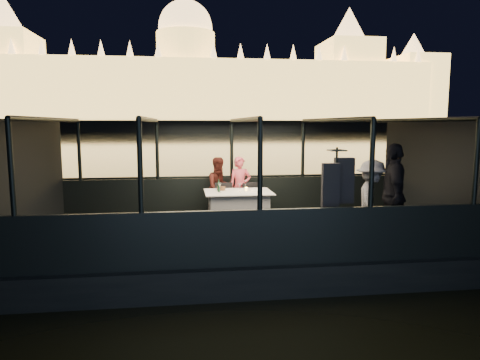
{
  "coord_description": "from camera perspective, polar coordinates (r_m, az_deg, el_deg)",
  "views": [
    {
      "loc": [
        -1.14,
        -8.42,
        2.71
      ],
      "look_at": [
        0.0,
        0.4,
        1.55
      ],
      "focal_mm": 32.0,
      "sensor_mm": 36.0,
      "label": 1
    }
  ],
  "objects": [
    {
      "name": "plate_near",
      "position": [
        9.36,
        2.35,
        -1.41
      ],
      "size": [
        0.29,
        0.29,
        0.01
      ],
      "primitive_type": "cylinder",
      "rotation": [
        0.0,
        0.0,
        0.29
      ],
      "color": "white",
      "rests_on": "dining_table_central"
    },
    {
      "name": "cabin_glass_starboard",
      "position": [
        6.55,
        2.7,
        2.07
      ],
      "size": [
        8.0,
        0.02,
        1.4
      ],
      "primitive_type": null,
      "color": "#99B2B2",
      "rests_on": "gunwale_starboard"
    },
    {
      "name": "passenger_dark",
      "position": [
        8.19,
        19.66,
        -2.57
      ],
      "size": [
        0.83,
        1.2,
        1.89
      ],
      "primitive_type": "imported",
      "rotation": [
        0.0,
        0.0,
        4.35
      ],
      "color": "black",
      "rests_on": "boat_deck"
    },
    {
      "name": "wine_glass_red",
      "position": [
        9.63,
        0.73,
        -0.62
      ],
      "size": [
        0.09,
        0.09,
        0.2
      ],
      "primitive_type": null,
      "rotation": [
        0.0,
        0.0,
        0.41
      ],
      "color": "silver",
      "rests_on": "dining_table_central"
    },
    {
      "name": "person_man_maroon",
      "position": [
        10.11,
        -2.72,
        -0.88
      ],
      "size": [
        0.82,
        0.73,
        1.44
      ],
      "primitive_type": "imported",
      "rotation": [
        0.0,
        0.0,
        0.32
      ],
      "color": "#441913",
      "rests_on": "boat_deck"
    },
    {
      "name": "dining_table_central",
      "position": [
        9.33,
        -0.23,
        -3.85
      ],
      "size": [
        1.45,
        1.05,
        0.77
      ],
      "primitive_type": "cube",
      "rotation": [
        0.0,
        0.0,
        0.0
      ],
      "color": "silver",
      "rests_on": "boat_deck"
    },
    {
      "name": "boat_hull",
      "position": [
        8.92,
        0.34,
        -10.26
      ],
      "size": [
        8.6,
        4.4,
        1.0
      ],
      "primitive_type": "cube",
      "color": "black",
      "rests_on": "river_water"
    },
    {
      "name": "end_wall_fore",
      "position": [
        8.95,
        -25.93,
        -0.12
      ],
      "size": [
        0.02,
        4.0,
        2.3
      ],
      "primitive_type": null,
      "color": "black",
      "rests_on": "boat_deck"
    },
    {
      "name": "passenger_stripe",
      "position": [
        8.36,
        17.12,
        -2.26
      ],
      "size": [
        0.91,
        1.16,
        1.57
      ],
      "primitive_type": "imported",
      "rotation": [
        0.0,
        0.0,
        1.18
      ],
      "color": "white",
      "rests_on": "boat_deck"
    },
    {
      "name": "chair_port_right",
      "position": [
        9.87,
        1.57,
        -2.84
      ],
      "size": [
        0.49,
        0.49,
        0.85
      ],
      "primitive_type": "cube",
      "rotation": [
        0.0,
        0.0,
        0.27
      ],
      "color": "black",
      "rests_on": "boat_deck"
    },
    {
      "name": "end_wall_aft",
      "position": [
        9.92,
        23.89,
        0.66
      ],
      "size": [
        0.02,
        4.0,
        2.3
      ],
      "primitive_type": null,
      "color": "black",
      "rests_on": "boat_deck"
    },
    {
      "name": "plate_far",
      "position": [
        9.52,
        -2.6,
        -1.26
      ],
      "size": [
        0.34,
        0.34,
        0.02
      ],
      "primitive_type": "cylinder",
      "rotation": [
        0.0,
        0.0,
        -0.35
      ],
      "color": "white",
      "rests_on": "dining_table_central"
    },
    {
      "name": "gunwale_port",
      "position": [
        10.63,
        -1.11,
        -2.1
      ],
      "size": [
        8.0,
        0.08,
        0.9
      ],
      "primitive_type": "cube",
      "color": "black",
      "rests_on": "boat_deck"
    },
    {
      "name": "gunwale_starboard",
      "position": [
        6.75,
        2.64,
        -7.69
      ],
      "size": [
        8.0,
        0.08,
        0.9
      ],
      "primitive_type": "cube",
      "color": "black",
      "rests_on": "boat_deck"
    },
    {
      "name": "canopy_ribs",
      "position": [
        8.56,
        0.34,
        0.32
      ],
      "size": [
        8.0,
        4.0,
        2.3
      ],
      "primitive_type": null,
      "color": "black",
      "rests_on": "boat_deck"
    },
    {
      "name": "river_water",
      "position": [
        88.47,
        -6.67,
        5.65
      ],
      "size": [
        500.0,
        500.0,
        0.0
      ],
      "primitive_type": "plane",
      "color": "black",
      "rests_on": "ground"
    },
    {
      "name": "embankment",
      "position": [
        218.43,
        -7.13,
        6.95
      ],
      "size": [
        400.0,
        140.0,
        6.0
      ],
      "primitive_type": "cube",
      "color": "#423D33",
      "rests_on": "ground"
    },
    {
      "name": "wine_bottle",
      "position": [
        9.22,
        -2.84,
        -0.65
      ],
      "size": [
        0.07,
        0.07,
        0.27
      ],
      "primitive_type": "cylinder",
      "rotation": [
        0.0,
        0.0,
        -0.19
      ],
      "color": "#15391F",
      "rests_on": "dining_table_central"
    },
    {
      "name": "parliament_building",
      "position": [
        185.3,
        -7.21,
        15.56
      ],
      "size": [
        220.0,
        32.0,
        60.0
      ],
      "primitive_type": null,
      "color": "#F2D18C",
      "rests_on": "embankment"
    },
    {
      "name": "wine_glass_empty",
      "position": [
        9.16,
        -0.03,
        -1.04
      ],
      "size": [
        0.07,
        0.07,
        0.19
      ],
      "primitive_type": null,
      "rotation": [
        0.0,
        0.0,
        -0.21
      ],
      "color": "white",
      "rests_on": "dining_table_central"
    },
    {
      "name": "cabin_roof_glass",
      "position": [
        8.5,
        0.35,
        8.04
      ],
      "size": [
        8.0,
        4.0,
        0.02
      ],
      "primitive_type": null,
      "color": "#99B2B2",
      "rests_on": "boat_deck"
    },
    {
      "name": "cabin_glass_port",
      "position": [
        10.5,
        -1.12,
        4.1
      ],
      "size": [
        8.0,
        0.02,
        1.4
      ],
      "primitive_type": null,
      "color": "#99B2B2",
      "rests_on": "gunwale_port"
    },
    {
      "name": "person_woman_coral",
      "position": [
        10.2,
        0.01,
        -0.79
      ],
      "size": [
        0.52,
        0.35,
        1.45
      ],
      "primitive_type": "imported",
      "rotation": [
        0.0,
        0.0,
        -0.0
      ],
      "color": "#F05764",
      "rests_on": "boat_deck"
    },
    {
      "name": "chair_port_left",
      "position": [
        9.77,
        -2.11,
        -2.95
      ],
      "size": [
        0.41,
        0.41,
        0.86
      ],
      "primitive_type": "cube",
      "rotation": [
        0.0,
        0.0,
        0.02
      ],
      "color": "black",
      "rests_on": "boat_deck"
    },
    {
      "name": "boat_deck",
      "position": [
        8.78,
        0.34,
        -7.28
      ],
      "size": [
        8.0,
        4.0,
        0.04
      ],
      "primitive_type": "cube",
      "color": "black",
      "rests_on": "boat_hull"
    },
    {
      "name": "bread_basket",
      "position": [
        9.44,
        -2.53,
        -1.13
      ],
      "size": [
        0.24,
        0.24,
        0.08
      ],
      "primitive_type": "cylinder",
      "rotation": [
        0.0,
        0.0,
        0.32
      ],
      "color": "brown",
      "rests_on": "dining_table_central"
    },
    {
      "name": "amber_candle",
      "position": [
        9.35,
        0.82,
        -1.21
      ],
      "size": [
        0.06,
        0.06,
        0.08
      ],
      "primitive_type": "cylinder",
      "rotation": [
        0.0,
        0.0,
        -0.05
      ],
      "color": "yellow",
      "rests_on": "dining_table_central"
    },
    {
      "name": "coat_stand",
      "position": [
        7.32,
        12.6,
        -3.07
      ],
      "size": [
        0.63,
        0.58,
        1.84
      ],
      "primitive_type": null,
      "rotation": [
        0.0,
        0.0,
        0.41
      ],
      "color": "black",
      "rests_on": "boat_deck"
    },
    {
      "name": "wine_glass_white",
      "position": [
        9.13,
        -2.73,
        -1.08
      ],
      "size": [
        0.09,
        0.09,
        0.2
      ],
      "primitive_type": null,
      "rotation": [
        0.0,
        0.0,
        0.34
      ],
      "color": "white",
      "rests_on": "dining_table_central"
    }
  ]
}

